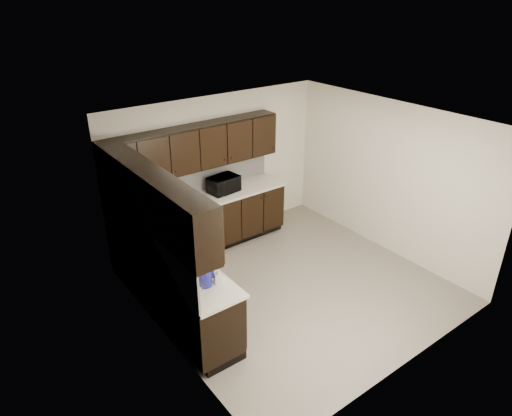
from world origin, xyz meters
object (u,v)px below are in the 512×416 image
(sink, at_px, (189,275))
(microwave, at_px, (224,184))
(blue_pitcher, at_px, (205,276))
(storage_bin, at_px, (166,244))
(toaster_oven, at_px, (128,213))

(sink, distance_m, microwave, 2.38)
(sink, height_order, microwave, microwave)
(microwave, bearing_deg, blue_pitcher, -134.64)
(sink, height_order, storage_bin, sink)
(microwave, height_order, toaster_oven, microwave)
(blue_pitcher, bearing_deg, toaster_oven, 93.65)
(storage_bin, bearing_deg, blue_pitcher, -90.16)
(toaster_oven, distance_m, blue_pitcher, 2.04)
(microwave, xyz_separation_m, toaster_oven, (-1.69, -0.05, -0.01))
(microwave, bearing_deg, toaster_oven, 174.64)
(sink, relative_size, storage_bin, 2.03)
(sink, xyz_separation_m, microwave, (1.62, 1.72, 0.20))
(blue_pitcher, bearing_deg, storage_bin, 91.18)
(microwave, distance_m, toaster_oven, 1.69)
(microwave, bearing_deg, sink, -140.21)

